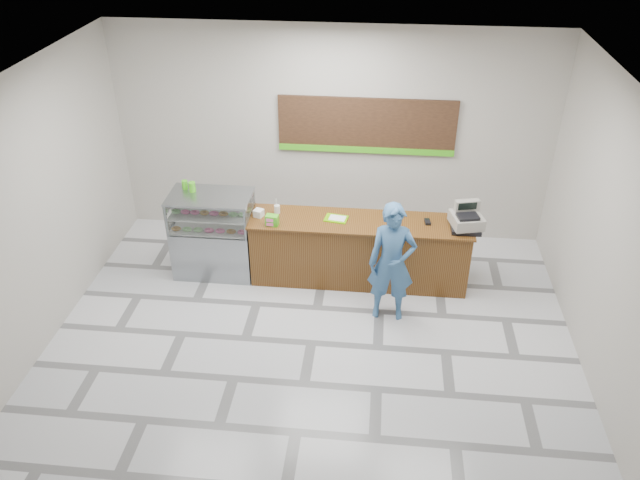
# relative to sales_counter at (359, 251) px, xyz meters

# --- Properties ---
(floor) EXTENTS (7.00, 7.00, 0.00)m
(floor) POSITION_rel_sales_counter_xyz_m (-0.55, -1.55, -0.52)
(floor) COLOR silver
(floor) RESTS_ON ground
(back_wall) EXTENTS (7.00, 0.00, 7.00)m
(back_wall) POSITION_rel_sales_counter_xyz_m (-0.55, 1.45, 1.23)
(back_wall) COLOR #B5B0A6
(back_wall) RESTS_ON floor
(ceiling) EXTENTS (7.00, 7.00, 0.00)m
(ceiling) POSITION_rel_sales_counter_xyz_m (-0.55, -1.55, 2.98)
(ceiling) COLOR silver
(ceiling) RESTS_ON back_wall
(sales_counter) EXTENTS (3.26, 0.76, 1.03)m
(sales_counter) POSITION_rel_sales_counter_xyz_m (0.00, 0.00, 0.00)
(sales_counter) COLOR brown
(sales_counter) RESTS_ON floor
(display_case) EXTENTS (1.22, 0.72, 1.33)m
(display_case) POSITION_rel_sales_counter_xyz_m (-2.22, -0.00, 0.16)
(display_case) COLOR gray
(display_case) RESTS_ON floor
(menu_board) EXTENTS (2.80, 0.06, 0.90)m
(menu_board) POSITION_rel_sales_counter_xyz_m (-0.00, 1.41, 1.42)
(menu_board) COLOR black
(menu_board) RESTS_ON back_wall
(cash_register) EXTENTS (0.50, 0.52, 0.39)m
(cash_register) POSITION_rel_sales_counter_xyz_m (1.50, -0.06, 0.66)
(cash_register) COLOR black
(cash_register) RESTS_ON sales_counter
(card_terminal) EXTENTS (0.09, 0.16, 0.04)m
(card_terminal) POSITION_rel_sales_counter_xyz_m (0.97, 0.05, 0.53)
(card_terminal) COLOR black
(card_terminal) RESTS_ON sales_counter
(serving_tray) EXTENTS (0.36, 0.29, 0.02)m
(serving_tray) POSITION_rel_sales_counter_xyz_m (-0.35, 0.02, 0.52)
(serving_tray) COLOR #68CB00
(serving_tray) RESTS_ON sales_counter
(napkin_box) EXTENTS (0.16, 0.16, 0.11)m
(napkin_box) POSITION_rel_sales_counter_xyz_m (-1.50, -0.01, 0.57)
(napkin_box) COLOR white
(napkin_box) RESTS_ON sales_counter
(straw_cup) EXTENTS (0.09, 0.09, 0.13)m
(straw_cup) POSITION_rel_sales_counter_xyz_m (-1.24, 0.11, 0.58)
(straw_cup) COLOR silver
(straw_cup) RESTS_ON sales_counter
(promo_box) EXTENTS (0.19, 0.14, 0.16)m
(promo_box) POSITION_rel_sales_counter_xyz_m (-1.26, -0.24, 0.59)
(promo_box) COLOR #46BD1A
(promo_box) RESTS_ON sales_counter
(donut_decal) EXTENTS (0.15, 0.15, 0.00)m
(donut_decal) POSITION_rel_sales_counter_xyz_m (0.47, -0.07, 0.52)
(donut_decal) COLOR pink
(donut_decal) RESTS_ON sales_counter
(green_cup_left) EXTENTS (0.09, 0.09, 0.14)m
(green_cup_left) POSITION_rel_sales_counter_xyz_m (-2.63, 0.17, 0.88)
(green_cup_left) COLOR #46BD1A
(green_cup_left) RESTS_ON display_case
(green_cup_right) EXTENTS (0.10, 0.10, 0.15)m
(green_cup_right) POSITION_rel_sales_counter_xyz_m (-2.50, 0.10, 0.89)
(green_cup_right) COLOR #46BD1A
(green_cup_right) RESTS_ON display_case
(customer) EXTENTS (0.64, 0.42, 1.76)m
(customer) POSITION_rel_sales_counter_xyz_m (0.47, -0.82, 0.36)
(customer) COLOR #366393
(customer) RESTS_ON floor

